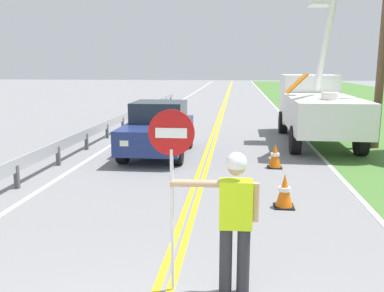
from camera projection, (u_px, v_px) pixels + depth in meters
The scene contains 11 objects.
centerline_yellow_left at pixel (218, 118), 22.74m from camera, with size 0.11×110.00×0.01m, color yellow.
centerline_yellow_right at pixel (222, 118), 22.72m from camera, with size 0.11×110.00×0.01m, color yellow.
edge_line_right at pixel (286, 119), 22.35m from camera, with size 0.12×110.00×0.01m, color silver.
edge_line_left at pixel (156, 117), 23.11m from camera, with size 0.12×110.00×0.01m, color silver.
flagger_worker at pixel (235, 214), 5.02m from camera, with size 1.09×0.25×1.83m.
stop_sign_paddle at pixel (172, 161), 4.95m from camera, with size 0.56×0.04×2.33m.
utility_bucket_truck at pixel (316, 104), 15.53m from camera, with size 2.75×6.84×5.77m.
oncoming_sedan_nearest at pixel (158, 129), 13.19m from camera, with size 1.92×4.11×1.70m.
traffic_cone_lead at pixel (285, 191), 8.31m from camera, with size 0.40×0.40×0.70m.
traffic_cone_mid at pixel (275, 156), 11.55m from camera, with size 0.40×0.40×0.70m.
guardrail_left_shoulder at pixel (115, 121), 17.37m from camera, with size 0.10×32.00×0.71m.
Camera 1 is at (0.88, -2.64, 2.83)m, focal length 38.45 mm.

